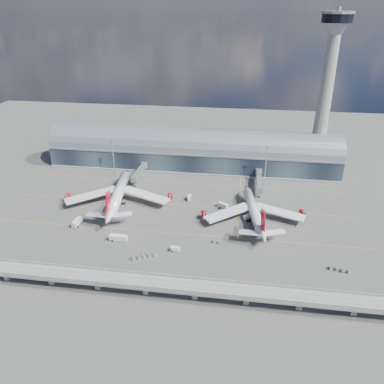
# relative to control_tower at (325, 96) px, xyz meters

# --- Properties ---
(ground) EXTENTS (500.00, 500.00, 0.00)m
(ground) POSITION_rel_control_tower_xyz_m (-85.00, -83.00, -51.64)
(ground) COLOR #474744
(ground) RESTS_ON ground
(taxi_lines) EXTENTS (200.00, 80.12, 0.01)m
(taxi_lines) POSITION_rel_control_tower_xyz_m (-85.00, -60.89, -51.63)
(taxi_lines) COLOR gold
(taxi_lines) RESTS_ON ground
(terminal) EXTENTS (200.00, 30.00, 28.00)m
(terminal) POSITION_rel_control_tower_xyz_m (-85.00, -5.01, -40.30)
(terminal) COLOR #1D2531
(terminal) RESTS_ON ground
(control_tower) EXTENTS (19.00, 19.00, 103.00)m
(control_tower) POSITION_rel_control_tower_xyz_m (0.00, 0.00, 0.00)
(control_tower) COLOR gray
(control_tower) RESTS_ON ground
(guideway) EXTENTS (220.00, 8.50, 7.20)m
(guideway) POSITION_rel_control_tower_xyz_m (-85.00, -138.00, -46.34)
(guideway) COLOR gray
(guideway) RESTS_ON ground
(floodlight_mast_left) EXTENTS (3.00, 0.70, 25.70)m
(floodlight_mast_left) POSITION_rel_control_tower_xyz_m (-135.00, -28.00, -38.00)
(floodlight_mast_left) COLOR gray
(floodlight_mast_left) RESTS_ON ground
(floodlight_mast_right) EXTENTS (3.00, 0.70, 25.70)m
(floodlight_mast_right) POSITION_rel_control_tower_xyz_m (-35.00, -28.00, -38.00)
(floodlight_mast_right) COLOR gray
(floodlight_mast_right) RESTS_ON ground
(airliner_left) EXTENTS (63.26, 66.56, 20.30)m
(airliner_left) POSITION_rel_control_tower_xyz_m (-119.99, -65.69, -45.84)
(airliner_left) COLOR white
(airliner_left) RESTS_ON ground
(airliner_right) EXTENTS (56.50, 59.11, 18.80)m
(airliner_right) POSITION_rel_control_tower_xyz_m (-41.94, -73.53, -46.76)
(airliner_right) COLOR white
(airliner_right) RESTS_ON ground
(jet_bridge_left) EXTENTS (4.40, 28.00, 7.25)m
(jet_bridge_left) POSITION_rel_control_tower_xyz_m (-116.81, -29.88, -46.46)
(jet_bridge_left) COLOR gray
(jet_bridge_left) RESTS_ON ground
(jet_bridge_right) EXTENTS (4.40, 32.00, 7.25)m
(jet_bridge_right) POSITION_rel_control_tower_xyz_m (-38.69, -31.82, -46.46)
(jet_bridge_right) COLOR gray
(jet_bridge_right) RESTS_ON ground
(service_truck_0) EXTENTS (3.15, 7.76, 3.15)m
(service_truck_0) POSITION_rel_control_tower_xyz_m (-133.94, -92.36, -50.01)
(service_truck_0) COLOR silver
(service_truck_0) RESTS_ON ground
(service_truck_1) EXTENTS (4.43, 2.34, 2.51)m
(service_truck_1) POSITION_rel_control_tower_xyz_m (-78.36, -108.28, -50.37)
(service_truck_1) COLOR silver
(service_truck_1) RESTS_ON ground
(service_truck_2) EXTENTS (8.75, 2.85, 3.16)m
(service_truck_2) POSITION_rel_control_tower_xyz_m (-107.76, -103.57, -49.99)
(service_truck_2) COLOR silver
(service_truck_2) RESTS_ON ground
(service_truck_3) EXTENTS (4.60, 5.28, 2.47)m
(service_truck_3) POSITION_rel_control_tower_xyz_m (-45.25, -73.05, -50.37)
(service_truck_3) COLOR silver
(service_truck_3) RESTS_ON ground
(service_truck_4) EXTENTS (2.79, 5.02, 2.79)m
(service_truck_4) POSITION_rel_control_tower_xyz_m (-79.54, -56.00, -50.23)
(service_truck_4) COLOR silver
(service_truck_4) RESTS_ON ground
(service_truck_5) EXTENTS (6.40, 5.08, 2.93)m
(service_truck_5) POSITION_rel_control_tower_xyz_m (-59.11, -63.03, -50.14)
(service_truck_5) COLOR silver
(service_truck_5) RESTS_ON ground
(cargo_train_0) EXTENTS (4.75, 2.24, 1.55)m
(cargo_train_0) POSITION_rel_control_tower_xyz_m (-59.33, -98.62, -50.83)
(cargo_train_0) COLOR gray
(cargo_train_0) RESTS_ON ground
(cargo_train_1) EXTENTS (11.55, 6.38, 1.60)m
(cargo_train_1) POSITION_rel_control_tower_xyz_m (-91.93, -115.36, -50.80)
(cargo_train_1) COLOR gray
(cargo_train_1) RESTS_ON ground
(cargo_train_2) EXTENTS (9.69, 3.92, 1.60)m
(cargo_train_2) POSITION_rel_control_tower_xyz_m (-4.55, -112.48, -50.80)
(cargo_train_2) COLOR gray
(cargo_train_2) RESTS_ON ground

